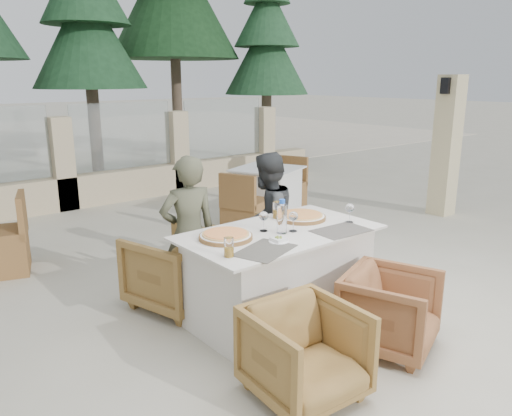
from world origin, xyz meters
TOP-DOWN VIEW (x-y plane):
  - ground at (0.00, 0.00)m, footprint 80.00×80.00m
  - perimeter_wall_far at (0.00, 4.80)m, footprint 10.00×0.34m
  - lantern_pillar at (4.20, 1.00)m, footprint 0.34×0.34m
  - pine_centre at (1.50, 7.20)m, footprint 2.20×2.20m
  - pine_mid_right at (3.80, 7.80)m, footprint 2.99×2.99m
  - pine_far_right at (5.50, 6.50)m, footprint 1.98×1.98m
  - dining_table at (0.10, 0.03)m, footprint 1.60×0.90m
  - placemat_near_left at (-0.29, -0.24)m, footprint 0.52×0.43m
  - placemat_near_right at (0.49, -0.27)m, footprint 0.47×0.33m
  - pizza_left at (-0.35, 0.15)m, footprint 0.54×0.54m
  - pizza_right at (0.48, 0.18)m, footprint 0.50×0.50m
  - water_bottle at (0.08, -0.02)m, footprint 0.10×0.10m
  - wine_glass_centre at (0.00, 0.11)m, footprint 0.10×0.10m
  - wine_glass_near at (0.18, -0.04)m, footprint 0.09×0.09m
  - wine_glass_corner at (0.72, -0.16)m, footprint 0.08×0.08m
  - beer_glass_left at (-0.56, -0.18)m, footprint 0.09×0.09m
  - beer_glass_right at (0.34, 0.33)m, footprint 0.08×0.08m
  - olive_dish at (-0.09, -0.17)m, footprint 0.12×0.12m
  - armchair_far_left at (-0.41, 0.81)m, footprint 0.88×0.89m
  - armchair_far_right at (0.46, 0.73)m, footprint 0.73×0.75m
  - armchair_near_left at (-0.47, -0.84)m, footprint 0.69×0.71m
  - armchair_near_right at (0.43, -0.82)m, footprint 0.82×0.83m
  - diner_left at (-0.34, 0.69)m, footprint 0.55×0.42m
  - diner_right at (0.49, 0.64)m, footprint 0.75×0.67m
  - bg_table_b at (1.90, 2.27)m, footprint 1.83×1.39m

SIDE VIEW (x-z plane):
  - ground at x=0.00m, z-range 0.00..0.00m
  - armchair_near_right at x=0.43m, z-range 0.00..0.59m
  - armchair_near_left at x=-0.47m, z-range 0.00..0.60m
  - armchair_far_right at x=0.46m, z-range 0.00..0.62m
  - armchair_far_left at x=-0.41m, z-range 0.00..0.66m
  - dining_table at x=0.10m, z-range 0.00..0.77m
  - bg_table_b at x=1.90m, z-range 0.00..0.77m
  - diner_right at x=0.49m, z-range 0.00..1.30m
  - diner_left at x=-0.34m, z-range 0.00..1.35m
  - placemat_near_left at x=-0.29m, z-range 0.77..0.77m
  - placemat_near_right at x=0.49m, z-range 0.77..0.77m
  - olive_dish at x=-0.09m, z-range 0.77..0.81m
  - pizza_left at x=-0.35m, z-range 0.77..0.82m
  - pizza_right at x=0.48m, z-range 0.77..0.82m
  - perimeter_wall_far at x=0.00m, z-range 0.00..1.60m
  - beer_glass_left at x=-0.56m, z-range 0.77..0.91m
  - beer_glass_right at x=0.34m, z-range 0.77..0.92m
  - wine_glass_centre at x=0.00m, z-range 0.77..0.95m
  - wine_glass_near at x=0.18m, z-range 0.77..0.95m
  - wine_glass_corner at x=0.72m, z-range 0.77..0.95m
  - water_bottle at x=0.08m, z-range 0.77..1.04m
  - lantern_pillar at x=4.20m, z-range 0.00..2.00m
  - pine_far_right at x=5.50m, z-range 0.00..4.50m
  - pine_centre at x=1.50m, z-range 0.00..5.00m
  - pine_mid_right at x=3.80m, z-range 0.00..6.80m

